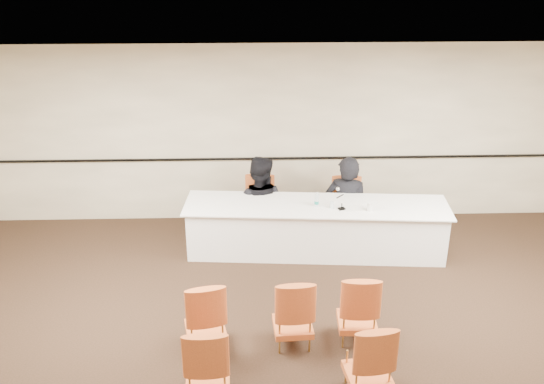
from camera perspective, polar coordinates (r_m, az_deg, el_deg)
The scene contains 19 objects.
floor at distance 7.26m, azimuth 3.01°, elevation -16.41°, with size 10.00×10.00×0.00m, color black.
ceiling at distance 5.79m, azimuth 3.65°, elevation 6.85°, with size 10.00×10.00×0.00m, color white.
wall_back at distance 10.04m, azimuth 1.34°, elevation 5.41°, with size 10.00×0.04×3.00m, color #B3A78D.
wall_rail at distance 10.14m, azimuth 1.33°, elevation 3.19°, with size 9.80×0.04×0.03m, color black.
panel_table at distance 9.35m, azimuth 4.14°, elevation -3.44°, with size 4.00×0.92×0.80m, color white, non-canonical shape.
panelist_main at distance 9.90m, azimuth 6.99°, elevation -1.92°, with size 0.71×0.46×1.94m, color black.
panelist_main_chair at distance 9.87m, azimuth 7.01°, elevation -1.54°, with size 0.50×0.50×0.95m, color #A6491D, non-canonical shape.
panelist_second at distance 9.87m, azimuth -1.20°, elevation -1.59°, with size 0.88×0.69×1.82m, color black.
panelist_second_chair at distance 9.86m, azimuth -1.20°, elevation -1.39°, with size 0.50×0.50×0.95m, color #A6491D, non-canonical shape.
papers at distance 9.12m, azimuth 7.68°, elevation -1.53°, with size 0.30×0.22×0.00m, color white.
microphone at distance 9.01m, azimuth 6.61°, elevation -0.78°, with size 0.11×0.21×0.30m, color black, non-canonical shape.
water_bottle at distance 9.09m, azimuth 4.23°, elevation -0.71°, with size 0.07×0.07×0.22m, color #18867B, non-canonical shape.
drinking_glass at distance 9.08m, azimuth 5.67°, elevation -1.23°, with size 0.06×0.06×0.10m, color silver.
coffee_cup at distance 9.05m, azimuth 9.21°, elevation -1.38°, with size 0.09×0.09×0.14m, color white.
aud_chair_front_left at distance 7.34m, azimuth -6.35°, elevation -11.34°, with size 0.50×0.50×0.95m, color #A6491D, non-canonical shape.
aud_chair_front_mid at distance 7.36m, azimuth 1.99°, elevation -11.08°, with size 0.50×0.50×0.95m, color #A6491D, non-canonical shape.
aud_chair_front_right at distance 7.50m, azimuth 8.08°, elevation -10.59°, with size 0.50×0.50×0.95m, color #A6491D, non-canonical shape.
aud_chair_back_left at distance 6.66m, azimuth -6.12°, elevation -15.54°, with size 0.50×0.50×0.95m, color #A6491D, non-canonical shape.
aud_chair_back_right at distance 6.75m, azimuth 9.07°, elevation -15.12°, with size 0.50×0.50×0.95m, color #A6491D, non-canonical shape.
Camera 1 is at (-0.55, -5.50, 4.70)m, focal length 40.00 mm.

